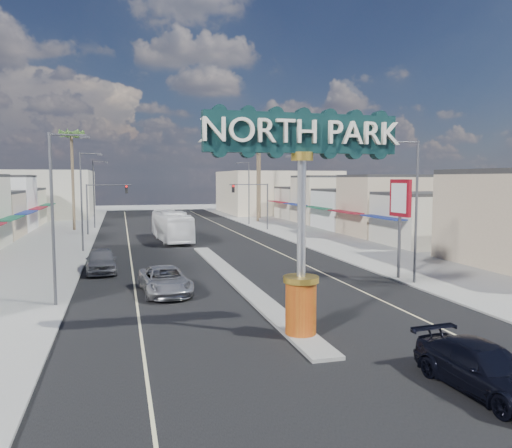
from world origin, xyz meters
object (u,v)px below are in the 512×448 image
bank_pylon_sign (400,204)px  palm_right_far (260,143)px  streetlight_r_near (414,204)px  palm_left_far (71,140)px  suv_right (484,369)px  city_bus (172,226)px  suv_left (165,280)px  streetlight_l_mid (83,196)px  gateway_sign (302,197)px  streetlight_l_near (56,210)px  streetlight_r_far (248,190)px  car_parked_left (101,260)px  traffic_signal_right (254,197)px  traffic_signal_left (103,199)px  streetlight_l_far (95,191)px  palm_right_mid (258,152)px  streetlight_r_mid (302,194)px

bank_pylon_sign → palm_right_far: bearing=80.8°
streetlight_r_near → palm_left_far: 46.80m
suv_right → bank_pylon_sign: 18.21m
palm_left_far → bank_pylon_sign: (23.49, -38.29, -6.46)m
city_bus → bank_pylon_sign: bank_pylon_sign is taller
suv_left → streetlight_l_mid: bearing=102.2°
gateway_sign → streetlight_l_near: 13.19m
streetlight_r_far → palm_right_far: (4.57, 10.00, 7.32)m
car_parked_left → streetlight_l_mid: bearing=97.2°
palm_left_far → traffic_signal_right: bearing=-15.1°
gateway_sign → suv_right: bearing=-60.9°
traffic_signal_left → car_parked_left: traffic_signal_left is taller
traffic_signal_left → bank_pylon_sign: bank_pylon_sign is taller
gateway_sign → suv_left: (-4.84, 9.61, -5.15)m
palm_left_far → streetlight_l_mid: bearing=-82.7°
streetlight_l_mid → bank_pylon_sign: bearing=-41.2°
streetlight_r_far → car_parked_left: bearing=-120.3°
suv_right → suv_left: bearing=113.5°
traffic_signal_left → city_bus: bearing=-46.8°
traffic_signal_right → suv_left: size_ratio=1.07×
streetlight_l_far → bank_pylon_sign: size_ratio=1.38×
streetlight_r_near → car_parked_left: (-19.07, 9.39, -4.19)m
palm_left_far → bank_pylon_sign: palm_left_far is taller
streetlight_l_far → gateway_sign: bearing=-78.2°
suv_left → city_bus: size_ratio=0.49×
city_bus → palm_left_far: bearing=124.7°
palm_right_mid → bank_pylon_sign: bearing=-93.2°
streetlight_r_near → palm_right_mid: 46.40m
traffic_signal_right → palm_left_far: bearing=164.9°
streetlight_r_mid → suv_right: size_ratio=1.74×
palm_right_far → suv_right: size_ratio=2.73×
streetlight_r_near → suv_right: size_ratio=1.74×
traffic_signal_right → suv_left: bearing=-113.4°
palm_right_far → streetlight_r_mid: bearing=-98.1°
streetlight_r_mid → bank_pylon_sign: bearing=-89.8°
palm_right_mid → streetlight_r_mid: bearing=-95.6°
streetlight_l_far → streetlight_r_mid: bearing=-46.5°
palm_left_far → gateway_sign: bearing=-74.9°
traffic_signal_left → suv_right: 50.41m
palm_right_mid → traffic_signal_left: bearing=-151.6°
traffic_signal_left → streetlight_r_near: bearing=-60.0°
streetlight_l_far → streetlight_r_near: 46.90m
suv_left → palm_left_far: bearing=97.3°
traffic_signal_left → bank_pylon_sign: bearing=-58.6°
suv_left → car_parked_left: size_ratio=1.08×
suv_left → bank_pylon_sign: bank_pylon_sign is taller
city_bus → streetlight_r_far: bearing=47.5°
streetlight_r_mid → palm_right_far: size_ratio=0.64×
streetlight_r_mid → traffic_signal_left: bearing=144.5°
palm_left_far → traffic_signal_left: bearing=-57.6°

